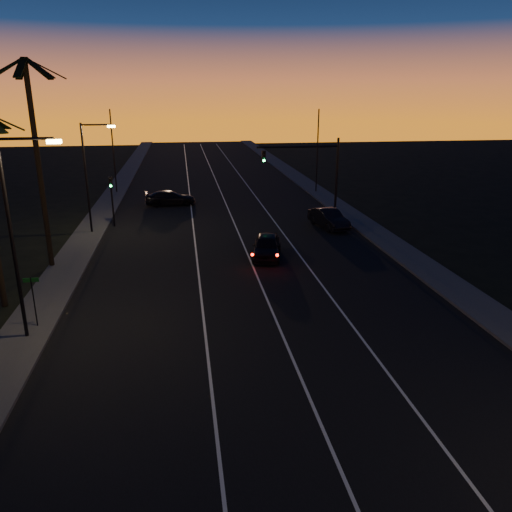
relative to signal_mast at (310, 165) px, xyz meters
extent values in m
cube|color=black|center=(-7.14, -9.99, -4.78)|extent=(20.00, 170.00, 0.01)
cube|color=#393A37|center=(-18.34, -9.99, -4.70)|extent=(2.40, 170.00, 0.16)
cube|color=#393A37|center=(4.06, -9.99, -4.70)|extent=(2.40, 170.00, 0.16)
cube|color=silver|center=(-10.14, -9.99, -4.76)|extent=(0.12, 160.00, 0.01)
cube|color=silver|center=(-6.64, -9.99, -4.76)|extent=(0.12, 160.00, 0.01)
cube|color=silver|center=(-3.14, -9.99, -4.76)|extent=(0.12, 160.00, 0.01)
cylinder|color=black|center=(-19.34, -9.99, 1.47)|extent=(0.32, 0.32, 12.50)
cube|color=black|center=(-18.31, -9.73, 7.15)|extent=(2.18, 0.92, 1.18)
cube|color=black|center=(-18.90, -9.03, 7.15)|extent=(1.25, 2.12, 1.18)
cube|color=black|center=(-19.82, -9.05, 7.15)|extent=(1.34, 2.09, 1.18)
cube|color=black|center=(-20.37, -9.78, 7.15)|extent=(2.18, 0.82, 1.18)
cube|color=black|center=(-20.15, -10.67, 7.15)|extent=(1.90, 1.69, 1.18)
cube|color=black|center=(-19.31, -11.05, 7.15)|extent=(0.45, 2.16, 1.18)
cube|color=black|center=(-18.49, -10.63, 7.15)|extent=(1.95, 1.61, 1.18)
cylinder|color=black|center=(-18.14, -19.99, -0.28)|extent=(0.16, 0.16, 9.00)
cylinder|color=black|center=(-17.04, -19.99, 4.07)|extent=(2.20, 0.12, 0.12)
cube|color=#EAC05D|center=(-15.94, -19.99, 3.94)|extent=(0.55, 0.26, 0.16)
cylinder|color=black|center=(-18.14, -1.99, -0.53)|extent=(0.16, 0.16, 8.50)
cylinder|color=black|center=(-17.04, -1.99, 3.57)|extent=(2.20, 0.12, 0.12)
cube|color=#EAC05D|center=(-15.94, -1.99, 3.44)|extent=(0.55, 0.26, 0.16)
cylinder|color=black|center=(-17.94, -18.99, -3.48)|extent=(0.06, 0.06, 2.60)
cube|color=#0B4712|center=(-17.94, -18.99, -2.33)|extent=(0.70, 0.03, 0.20)
cylinder|color=black|center=(2.36, 0.01, -1.28)|extent=(0.20, 0.20, 7.00)
cylinder|color=black|center=(-1.14, 0.01, 1.52)|extent=(7.00, 0.16, 0.16)
cube|color=black|center=(-4.04, 0.01, 0.77)|extent=(0.32, 0.28, 1.00)
sphere|color=black|center=(-4.04, -0.16, 1.09)|extent=(0.20, 0.20, 0.20)
sphere|color=black|center=(-4.04, -0.16, 0.77)|extent=(0.20, 0.20, 0.20)
sphere|color=#14FF59|center=(-4.04, -0.16, 0.45)|extent=(0.20, 0.20, 0.20)
cylinder|color=black|center=(-16.64, 0.01, -2.68)|extent=(0.14, 0.14, 4.20)
cube|color=black|center=(-16.64, 0.01, -1.08)|extent=(0.28, 0.25, 0.90)
sphere|color=black|center=(-16.64, -0.14, -0.80)|extent=(0.18, 0.18, 0.18)
sphere|color=black|center=(-16.64, -0.14, -1.08)|extent=(0.18, 0.18, 0.18)
sphere|color=#14FF59|center=(-16.64, -0.14, -1.36)|extent=(0.18, 0.18, 0.18)
cylinder|color=black|center=(-18.14, 15.01, -0.28)|extent=(0.14, 0.14, 9.00)
cylinder|color=black|center=(3.86, 12.01, -0.28)|extent=(0.14, 0.14, 9.00)
imported|color=black|center=(-5.43, -9.93, -4.00)|extent=(2.75, 4.82, 1.55)
sphere|color=#FF0F05|center=(-6.76, -12.41, -3.75)|extent=(0.18, 0.18, 0.18)
sphere|color=#FF0F05|center=(-5.25, -12.74, -3.75)|extent=(0.18, 0.18, 0.18)
imported|color=black|center=(0.92, -3.00, -4.00)|extent=(2.56, 4.91, 1.54)
imported|color=black|center=(-12.12, 7.72, -4.05)|extent=(5.07, 2.37, 1.43)
camera|label=1|loc=(-10.86, -41.60, 5.81)|focal=35.00mm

